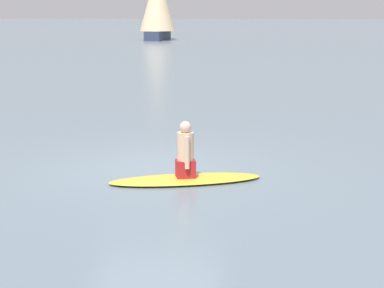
# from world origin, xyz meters

# --- Properties ---
(ground_plane) EXTENTS (400.00, 400.00, 0.00)m
(ground_plane) POSITION_xyz_m (0.00, 0.00, 0.00)
(ground_plane) COLOR slate
(surfboard) EXTENTS (2.78, 1.44, 0.08)m
(surfboard) POSITION_xyz_m (-0.65, 0.89, 0.04)
(surfboard) COLOR gold
(surfboard) RESTS_ON ground
(person_paddler) EXTENTS (0.39, 0.43, 0.99)m
(person_paddler) POSITION_xyz_m (-0.65, 0.89, 0.53)
(person_paddler) COLOR #A51E23
(person_paddler) RESTS_ON surfboard
(sailboat_near_left) EXTENTS (3.88, 5.16, 7.90)m
(sailboat_near_left) POSITION_xyz_m (7.19, -50.56, 3.70)
(sailboat_near_left) COLOR #2D3851
(sailboat_near_left) RESTS_ON ground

